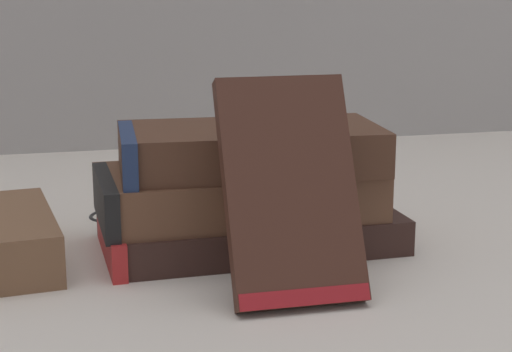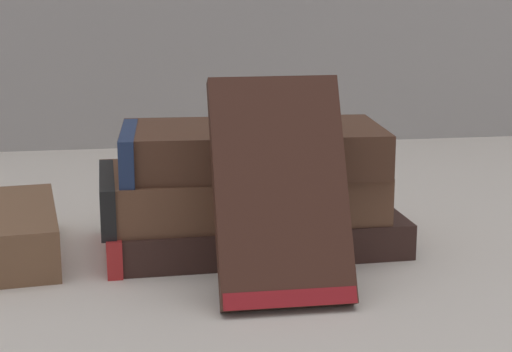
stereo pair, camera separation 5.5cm
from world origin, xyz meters
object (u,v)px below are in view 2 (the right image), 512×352
object	(u,v)px
book_flat_top	(246,149)
book_flat_middle	(233,192)
book_flat_bottom	(246,229)
book_leaning_front	(281,198)
pocket_watch	(307,122)
reading_glasses	(152,212)

from	to	relation	value
book_flat_top	book_flat_middle	bearing A→B (deg)	146.48
book_flat_bottom	book_flat_middle	xyz separation A→B (m)	(-0.01, -0.00, 0.03)
book_leaning_front	pocket_watch	size ratio (longest dim) A/B	2.63
reading_glasses	book_flat_middle	bearing A→B (deg)	-43.77
book_flat_middle	book_leaning_front	world-z (taller)	book_leaning_front
book_flat_bottom	book_flat_middle	distance (m)	0.04
book_flat_top	book_leaning_front	bearing A→B (deg)	-81.84
book_leaning_front	pocket_watch	world-z (taller)	book_leaning_front
book_flat_middle	book_leaning_front	bearing A→B (deg)	-81.64
pocket_watch	book_flat_middle	bearing A→B (deg)	172.75
book_flat_middle	book_flat_top	distance (m)	0.04
book_flat_middle	reading_glasses	xyz separation A→B (m)	(-0.07, 0.12, -0.05)
reading_glasses	book_leaning_front	bearing A→B (deg)	-53.27
book_flat_bottom	reading_glasses	xyz separation A→B (m)	(-0.08, 0.11, -0.01)
book_flat_middle	reading_glasses	bearing A→B (deg)	118.57
pocket_watch	book_leaning_front	bearing A→B (deg)	-111.28
book_flat_middle	book_leaning_front	distance (m)	0.12
book_flat_bottom	reading_glasses	world-z (taller)	book_flat_bottom
pocket_watch	book_flat_bottom	bearing A→B (deg)	169.19
book_leaning_front	pocket_watch	bearing A→B (deg)	68.72
book_leaning_front	book_flat_top	bearing A→B (deg)	94.89
book_flat_middle	pocket_watch	bearing A→B (deg)	-8.32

